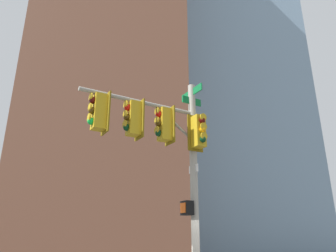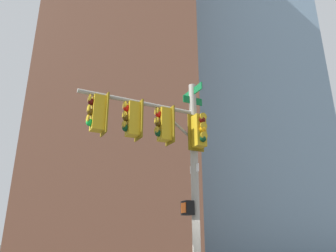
% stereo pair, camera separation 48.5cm
% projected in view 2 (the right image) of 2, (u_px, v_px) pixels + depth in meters
% --- Properties ---
extents(signal_pole_assembly, '(1.74, 3.85, 6.79)m').
position_uv_depth(signal_pole_assembly, '(166.00, 145.00, 9.40)').
color(signal_pole_assembly, '#9E998C').
rests_on(signal_pole_assembly, ground_plane).
extents(building_brick_nearside, '(19.87, 14.60, 50.83)m').
position_uv_depth(building_brick_nearside, '(121.00, 42.00, 40.46)').
color(building_brick_nearside, brown).
rests_on(building_brick_nearside, ground_plane).
extents(building_brick_midblock, '(16.81, 18.46, 30.34)m').
position_uv_depth(building_brick_midblock, '(167.00, 161.00, 58.07)').
color(building_brick_midblock, '#4C3328').
rests_on(building_brick_midblock, ground_plane).
extents(building_glass_tower, '(25.23, 31.27, 79.96)m').
position_uv_depth(building_glass_tower, '(190.00, 15.00, 57.75)').
color(building_glass_tower, '#7A99B2').
rests_on(building_glass_tower, ground_plane).
extents(building_brick_farside, '(16.53, 15.60, 45.08)m').
position_uv_depth(building_brick_farside, '(199.00, 132.00, 65.51)').
color(building_brick_farside, '#845B47').
rests_on(building_brick_farside, ground_plane).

